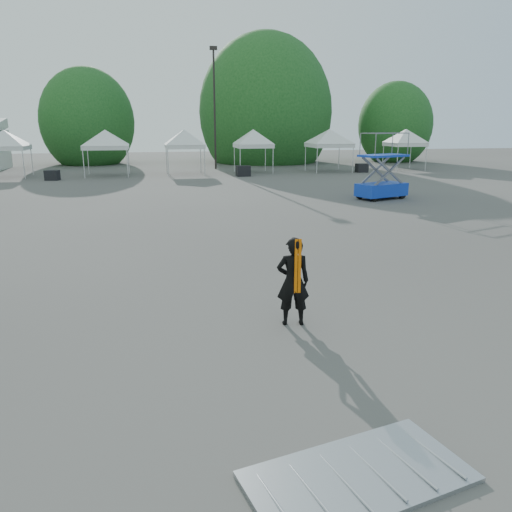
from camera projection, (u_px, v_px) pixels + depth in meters
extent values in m
plane|color=#474442|center=(273.00, 286.00, 11.83)|extent=(120.00, 120.00, 0.00)
cylinder|color=black|center=(215.00, 111.00, 41.45)|extent=(0.16, 0.16, 9.50)
cube|color=black|center=(213.00, 48.00, 40.19)|extent=(0.60, 0.25, 0.30)
cylinder|color=#382314|center=(90.00, 152.00, 47.67)|extent=(0.36, 0.36, 2.27)
ellipsoid|color=#194B1A|center=(87.00, 122.00, 46.96)|extent=(4.16, 4.16, 4.78)
cylinder|color=#382314|center=(265.00, 148.00, 50.15)|extent=(0.36, 0.36, 2.80)
ellipsoid|color=#194B1A|center=(265.00, 112.00, 49.27)|extent=(5.12, 5.12, 5.89)
cylinder|color=#382314|center=(393.00, 151.00, 51.02)|extent=(0.36, 0.36, 2.10)
ellipsoid|color=#194B1A|center=(395.00, 125.00, 50.35)|extent=(3.84, 3.84, 4.42)
cylinder|color=silver|center=(24.00, 164.00, 34.70)|extent=(0.06, 0.06, 2.00)
cylinder|color=silver|center=(32.00, 162.00, 37.29)|extent=(0.06, 0.06, 2.00)
cube|color=silver|center=(6.00, 148.00, 35.44)|extent=(2.95, 2.95, 0.30)
pyramid|color=silver|center=(3.00, 130.00, 35.11)|extent=(4.17, 4.17, 1.10)
cylinder|color=silver|center=(84.00, 164.00, 35.00)|extent=(0.06, 0.06, 2.00)
cylinder|color=silver|center=(127.00, 163.00, 35.61)|extent=(0.06, 0.06, 2.00)
cylinder|color=silver|center=(88.00, 161.00, 37.82)|extent=(0.06, 0.06, 2.00)
cylinder|color=silver|center=(129.00, 160.00, 38.43)|extent=(0.06, 0.06, 2.00)
cube|color=silver|center=(106.00, 147.00, 36.44)|extent=(3.19, 3.19, 0.30)
pyramid|color=silver|center=(105.00, 130.00, 36.11)|extent=(4.51, 4.51, 1.10)
cylinder|color=silver|center=(168.00, 162.00, 36.43)|extent=(0.06, 0.06, 2.00)
cylinder|color=silver|center=(205.00, 162.00, 36.98)|extent=(0.06, 0.06, 2.00)
cylinder|color=silver|center=(167.00, 160.00, 38.95)|extent=(0.06, 0.06, 2.00)
cylinder|color=silver|center=(201.00, 159.00, 39.50)|extent=(0.06, 0.06, 2.00)
cube|color=silver|center=(185.00, 146.00, 37.69)|extent=(2.87, 2.87, 0.30)
pyramid|color=silver|center=(184.00, 129.00, 37.37)|extent=(4.06, 4.06, 1.10)
cylinder|color=silver|center=(240.00, 161.00, 37.61)|extent=(0.06, 0.06, 2.00)
cylinder|color=silver|center=(273.00, 161.00, 38.13)|extent=(0.06, 0.06, 2.00)
cylinder|color=silver|center=(234.00, 159.00, 40.02)|extent=(0.06, 0.06, 2.00)
cylinder|color=silver|center=(265.00, 159.00, 40.54)|extent=(0.06, 0.06, 2.00)
cube|color=silver|center=(253.00, 146.00, 38.80)|extent=(2.76, 2.76, 0.30)
pyramid|color=silver|center=(253.00, 129.00, 38.48)|extent=(3.90, 3.90, 1.10)
cylinder|color=silver|center=(317.00, 160.00, 38.39)|extent=(0.06, 0.06, 2.00)
cylinder|color=silver|center=(353.00, 160.00, 38.99)|extent=(0.06, 0.06, 2.00)
cylinder|color=silver|center=(305.00, 158.00, 41.17)|extent=(0.06, 0.06, 2.00)
cylinder|color=silver|center=(339.00, 158.00, 41.77)|extent=(0.06, 0.06, 2.00)
cube|color=silver|center=(329.00, 145.00, 39.80)|extent=(3.15, 3.15, 0.30)
pyramid|color=silver|center=(330.00, 129.00, 39.48)|extent=(4.45, 4.45, 1.10)
cylinder|color=silver|center=(397.00, 159.00, 40.38)|extent=(0.06, 0.06, 2.00)
cylinder|color=silver|center=(426.00, 158.00, 40.91)|extent=(0.06, 0.06, 2.00)
cylinder|color=silver|center=(383.00, 157.00, 42.81)|extent=(0.06, 0.06, 2.00)
cylinder|color=silver|center=(410.00, 156.00, 43.33)|extent=(0.06, 0.06, 2.00)
cube|color=silver|center=(405.00, 144.00, 41.58)|extent=(2.77, 2.77, 0.30)
pyramid|color=silver|center=(406.00, 129.00, 41.26)|extent=(3.92, 3.92, 1.10)
imported|color=black|center=(293.00, 281.00, 9.39)|extent=(0.68, 0.50, 1.71)
cube|color=#E96404|center=(296.00, 266.00, 9.14)|extent=(0.14, 0.02, 1.03)
cube|color=#0D41B1|center=(381.00, 189.00, 25.51)|extent=(2.84, 2.04, 0.64)
cube|color=#0D41B1|center=(384.00, 156.00, 25.07)|extent=(2.72, 1.96, 0.11)
cylinder|color=black|center=(375.00, 198.00, 24.66)|extent=(0.42, 0.28, 0.38)
cylinder|color=black|center=(402.00, 195.00, 25.62)|extent=(0.42, 0.28, 0.38)
cylinder|color=black|center=(360.00, 195.00, 25.54)|extent=(0.42, 0.28, 0.38)
cylinder|color=black|center=(387.00, 193.00, 26.51)|extent=(0.42, 0.28, 0.38)
cube|color=#A9ACB1|center=(358.00, 477.00, 5.41)|extent=(2.64, 1.70, 0.06)
cube|color=black|center=(52.00, 175.00, 33.99)|extent=(1.00, 0.85, 0.68)
cube|color=black|center=(243.00, 171.00, 36.60)|extent=(1.02, 0.81, 0.76)
cube|color=black|center=(362.00, 168.00, 39.57)|extent=(0.91, 0.72, 0.68)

